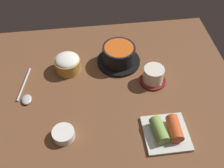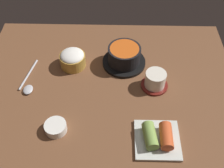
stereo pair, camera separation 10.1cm
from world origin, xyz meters
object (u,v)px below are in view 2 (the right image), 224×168
Objects in this scene: tea_cup_with_saucer at (155,80)px; spoon at (28,84)px; rice_bowl at (73,59)px; stone_pot at (124,56)px; kimchi_plate at (158,138)px; side_bowl_near at (56,127)px.

tea_cup_with_saucer reaches higher than spoon.
stone_pot is at bearing 4.55° from rice_bowl.
spoon is at bearing -144.33° from rice_bowl.
stone_pot reaches higher than kimchi_plate.
kimchi_plate is (31.14, -34.05, -1.66)cm from rice_bowl.
tea_cup_with_saucer is 0.70× the size of kimchi_plate.
rice_bowl is at bearing 132.44° from kimchi_plate.
stone_pot is 16.51cm from tea_cup_with_saucer.
kimchi_plate is at bearing -5.59° from side_bowl_near.
stone_pot is at bearing 55.03° from side_bowl_near.
stone_pot is 37.27cm from kimchi_plate.
spoon is at bearing 154.25° from kimchi_plate.
tea_cup_with_saucer is at bearing -45.93° from stone_pot.
tea_cup_with_saucer is (32.05, -10.22, -0.34)cm from rice_bowl.
rice_bowl is 0.70× the size of kimchi_plate.
stone_pot is 39.65cm from side_bowl_near.
side_bowl_near is (-33.25, 3.25, -0.30)cm from kimchi_plate.
stone_pot is 1.71× the size of rice_bowl.
rice_bowl is 1.00× the size of tea_cup_with_saucer.
side_bowl_near is at bearing -124.97° from stone_pot.
rice_bowl is at bearing -175.45° from stone_pot.
side_bowl_near is at bearing 174.41° from kimchi_plate.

